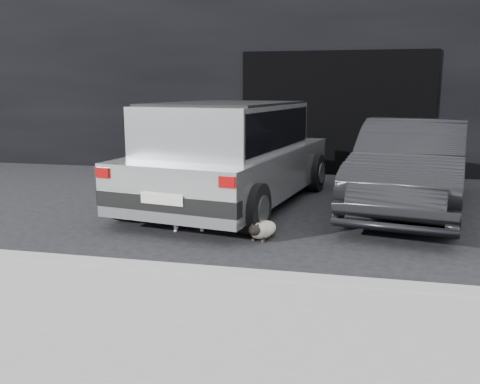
% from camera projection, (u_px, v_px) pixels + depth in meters
% --- Properties ---
extents(ground, '(80.00, 80.00, 0.00)m').
position_uv_depth(ground, '(253.00, 216.00, 7.39)').
color(ground, black).
rests_on(ground, ground).
extents(building_facade, '(34.00, 4.00, 5.00)m').
position_uv_depth(building_facade, '(340.00, 60.00, 12.42)').
color(building_facade, black).
rests_on(building_facade, ground).
extents(garage_opening, '(4.00, 0.10, 2.60)m').
position_uv_depth(garage_opening, '(336.00, 114.00, 10.73)').
color(garage_opening, black).
rests_on(garage_opening, ground).
extents(curb, '(18.00, 0.25, 0.12)m').
position_uv_depth(curb, '(305.00, 284.00, 4.68)').
color(curb, gray).
rests_on(curb, ground).
extents(sidewalk, '(18.00, 2.20, 0.11)m').
position_uv_depth(sidewalk, '(289.00, 348.00, 3.53)').
color(sidewalk, gray).
rests_on(sidewalk, ground).
extents(silver_hatchback, '(2.76, 4.67, 1.62)m').
position_uv_depth(silver_hatchback, '(230.00, 150.00, 7.94)').
color(silver_hatchback, '#AEB1B3').
rests_on(silver_hatchback, ground).
extents(second_car, '(2.20, 4.36, 1.37)m').
position_uv_depth(second_car, '(412.00, 166.00, 7.60)').
color(second_car, black).
rests_on(second_car, ground).
extents(cat_siamese, '(0.38, 0.75, 0.26)m').
position_uv_depth(cat_siamese, '(262.00, 230.00, 6.23)').
color(cat_siamese, beige).
rests_on(cat_siamese, ground).
extents(cat_white, '(0.83, 0.42, 0.40)m').
position_uv_depth(cat_white, '(192.00, 215.00, 6.65)').
color(cat_white, white).
rests_on(cat_white, ground).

